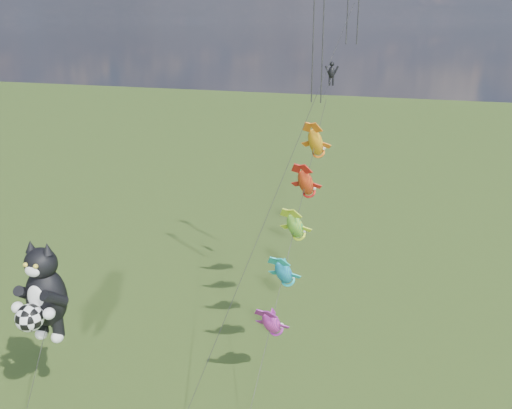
% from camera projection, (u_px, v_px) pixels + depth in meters
% --- Properties ---
extents(cat_kite_rig, '(2.67, 4.18, 10.18)m').
position_uv_depth(cat_kite_rig, '(43.00, 293.00, 30.70)').
color(cat_kite_rig, brown).
rests_on(cat_kite_rig, ground).
extents(fish_windsock_rig, '(1.18, 15.97, 16.06)m').
position_uv_depth(fish_windsock_rig, '(295.00, 226.00, 35.53)').
color(fish_windsock_rig, brown).
rests_on(fish_windsock_rig, ground).
extents(parafoil_rig, '(6.31, 16.78, 27.16)m').
position_uv_depth(parafoil_rig, '(330.00, 46.00, 37.08)').
color(parafoil_rig, brown).
rests_on(parafoil_rig, ground).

